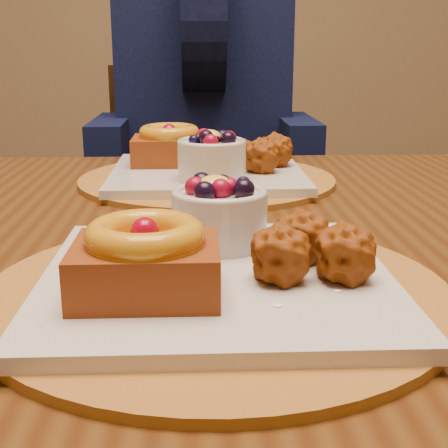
{
  "coord_description": "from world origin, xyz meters",
  "views": [
    {
      "loc": [
        -0.01,
        -0.79,
        0.95
      ],
      "look_at": [
        0.01,
        -0.27,
        0.8
      ],
      "focal_mm": 50.0,
      "sensor_mm": 36.0,
      "label": 1
    }
  ],
  "objects_px": {
    "dining_table": "(211,284)",
    "diner": "(203,78)",
    "place_setting_far": "(205,165)",
    "chair_far": "(192,213)",
    "place_setting_near": "(214,265)"
  },
  "relations": [
    {
      "from": "chair_far",
      "to": "dining_table",
      "type": "bearing_deg",
      "value": -93.93
    },
    {
      "from": "dining_table",
      "to": "chair_far",
      "type": "distance_m",
      "value": 1.01
    },
    {
      "from": "place_setting_far",
      "to": "diner",
      "type": "xyz_separation_m",
      "value": [
        0.01,
        0.63,
        0.09
      ]
    },
    {
      "from": "dining_table",
      "to": "place_setting_far",
      "type": "distance_m",
      "value": 0.24
    },
    {
      "from": "dining_table",
      "to": "chair_far",
      "type": "relative_size",
      "value": 1.78
    },
    {
      "from": "diner",
      "to": "place_setting_far",
      "type": "bearing_deg",
      "value": -69.04
    },
    {
      "from": "place_setting_far",
      "to": "diner",
      "type": "distance_m",
      "value": 0.64
    },
    {
      "from": "diner",
      "to": "dining_table",
      "type": "bearing_deg",
      "value": -68.69
    },
    {
      "from": "place_setting_near",
      "to": "diner",
      "type": "xyz_separation_m",
      "value": [
        0.01,
        1.06,
        0.1
      ]
    },
    {
      "from": "place_setting_far",
      "to": "dining_table",
      "type": "bearing_deg",
      "value": -89.17
    },
    {
      "from": "chair_far",
      "to": "diner",
      "type": "bearing_deg",
      "value": -83.14
    },
    {
      "from": "dining_table",
      "to": "diner",
      "type": "relative_size",
      "value": 1.95
    },
    {
      "from": "chair_far",
      "to": "diner",
      "type": "distance_m",
      "value": 0.41
    },
    {
      "from": "place_setting_near",
      "to": "place_setting_far",
      "type": "distance_m",
      "value": 0.43
    },
    {
      "from": "place_setting_near",
      "to": "diner",
      "type": "bearing_deg",
      "value": 89.69
    }
  ]
}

